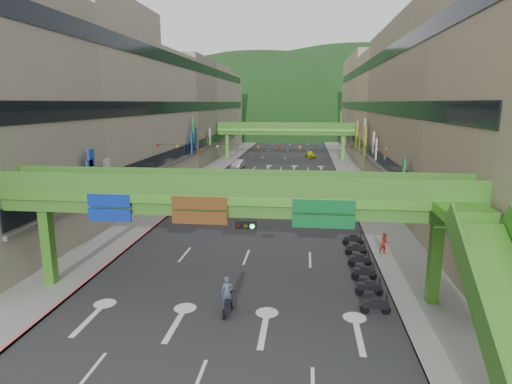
{
  "coord_description": "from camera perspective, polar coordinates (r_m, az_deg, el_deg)",
  "views": [
    {
      "loc": [
        3.99,
        -16.5,
        10.79
      ],
      "look_at": [
        0.0,
        18.0,
        3.5
      ],
      "focal_mm": 30.0,
      "sensor_mm": 36.0,
      "label": 1
    }
  ],
  "objects": [
    {
      "name": "overpass_far",
      "position": [
        81.78,
        3.83,
        8.05
      ],
      "size": [
        28.0,
        2.2,
        7.1
      ],
      "color": "#4C9E2D",
      "rests_on": "ground"
    },
    {
      "name": "building_row_left",
      "position": [
        70.36,
        -12.63,
        10.49
      ],
      "size": [
        12.8,
        95.0,
        19.0
      ],
      "color": "#9E937F",
      "rests_on": "ground"
    },
    {
      "name": "curb_left",
      "position": [
        68.62,
        -4.49,
        2.84
      ],
      "size": [
        0.2,
        140.0,
        0.18
      ],
      "primitive_type": "cube",
      "color": "#CC5959",
      "rests_on": "ground"
    },
    {
      "name": "car_yellow",
      "position": [
        86.36,
        7.21,
        5.04
      ],
      "size": [
        2.16,
        4.19,
        1.36
      ],
      "primitive_type": "imported",
      "rotation": [
        0.0,
        0.0,
        0.14
      ],
      "color": "#B5C713",
      "rests_on": "ground"
    },
    {
      "name": "sidewalk_right",
      "position": [
        67.73,
        12.47,
        2.47
      ],
      "size": [
        4.0,
        140.0,
        0.15
      ],
      "primitive_type": "cube",
      "color": "gray",
      "rests_on": "ground"
    },
    {
      "name": "sidewalk_left",
      "position": [
        69.01,
        -6.04,
        2.85
      ],
      "size": [
        4.0,
        140.0,
        0.15
      ],
      "primitive_type": "cube",
      "color": "gray",
      "rests_on": "ground"
    },
    {
      "name": "pedestrian_red",
      "position": [
        32.19,
        16.77,
        -6.83
      ],
      "size": [
        0.87,
        0.76,
        1.51
      ],
      "primitive_type": "imported",
      "rotation": [
        0.0,
        0.0,
        0.29
      ],
      "color": "#B52F1B",
      "rests_on": "ground"
    },
    {
      "name": "overpass_near",
      "position": [
        22.79,
        -1.32,
        -2.33
      ],
      "size": [
        28.0,
        12.27,
        7.1
      ],
      "color": "#4C9E2D",
      "rests_on": "ground"
    },
    {
      "name": "parked_scooter_row",
      "position": [
        28.68,
        13.98,
        -9.49
      ],
      "size": [
        1.6,
        11.56,
        1.08
      ],
      "color": "black",
      "rests_on": "ground"
    },
    {
      "name": "pedestrian_blue",
      "position": [
        50.47,
        15.82,
        0.02
      ],
      "size": [
        0.92,
        0.84,
        1.67
      ],
      "primitive_type": "imported",
      "rotation": [
        0.0,
        0.0,
        2.57
      ],
      "color": "#3A425E",
      "rests_on": "ground"
    },
    {
      "name": "pedestrian_dark",
      "position": [
        52.97,
        15.39,
        0.57
      ],
      "size": [
        1.01,
        0.56,
        1.63
      ],
      "primitive_type": "imported",
      "rotation": [
        0.0,
        0.0,
        0.17
      ],
      "color": "black",
      "rests_on": "ground"
    },
    {
      "name": "hill_left",
      "position": [
        177.85,
        0.46,
        8.37
      ],
      "size": [
        168.0,
        140.0,
        112.0
      ],
      "primitive_type": "ellipsoid",
      "color": "#1C4419",
      "rests_on": "ground"
    },
    {
      "name": "ground",
      "position": [
        20.12,
        -6.31,
        -20.66
      ],
      "size": [
        320.0,
        320.0,
        0.0
      ],
      "primitive_type": "plane",
      "color": "black",
      "rests_on": "ground"
    },
    {
      "name": "curb_right",
      "position": [
        67.55,
        10.86,
        2.52
      ],
      "size": [
        0.2,
        140.0,
        0.18
      ],
      "primitive_type": "cube",
      "color": "gray",
      "rests_on": "ground"
    },
    {
      "name": "scooter_rider_far",
      "position": [
        46.73,
        -0.27,
        -0.19
      ],
      "size": [
        0.86,
        1.6,
        2.06
      ],
      "color": "maroon",
      "rests_on": "ground"
    },
    {
      "name": "hill_right",
      "position": [
        197.92,
        12.83,
        8.43
      ],
      "size": [
        208.0,
        176.0,
        128.0
      ],
      "primitive_type": "ellipsoid",
      "color": "#1C4419",
      "rests_on": "ground"
    },
    {
      "name": "road_slab",
      "position": [
        67.49,
        3.13,
        2.64
      ],
      "size": [
        18.0,
        140.0,
        0.02
      ],
      "primitive_type": "cube",
      "color": "#28282B",
      "rests_on": "ground"
    },
    {
      "name": "scooter_rider_mid",
      "position": [
        48.01,
        7.25,
        0.15
      ],
      "size": [
        0.92,
        1.6,
        2.18
      ],
      "color": "black",
      "rests_on": "ground"
    },
    {
      "name": "scooter_rider_left",
      "position": [
        43.34,
        -2.19,
        -1.17
      ],
      "size": [
        1.06,
        1.59,
        2.06
      ],
      "color": "gray",
      "rests_on": "ground"
    },
    {
      "name": "car_silver",
      "position": [
        71.55,
        -2.31,
        3.75
      ],
      "size": [
        2.12,
        4.5,
        1.43
      ],
      "primitive_type": "imported",
      "rotation": [
        0.0,
        0.0,
        -0.14
      ],
      "color": "#B1AFB7",
      "rests_on": "ground"
    },
    {
      "name": "scooter_rider_near",
      "position": [
        22.74,
        -3.84,
        -13.77
      ],
      "size": [
        0.73,
        1.59,
        2.06
      ],
      "color": "black",
      "rests_on": "ground"
    },
    {
      "name": "bunting_string",
      "position": [
        46.92,
        1.69,
        5.94
      ],
      "size": [
        26.0,
        0.36,
        0.47
      ],
      "color": "black",
      "rests_on": "ground"
    },
    {
      "name": "building_row_right",
      "position": [
        68.17,
        19.57,
        10.06
      ],
      "size": [
        12.8,
        95.0,
        19.0
      ],
      "color": "gray",
      "rests_on": "ground"
    }
  ]
}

